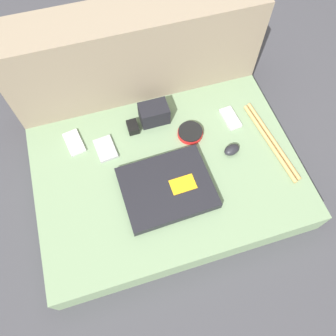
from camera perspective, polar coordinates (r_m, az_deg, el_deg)
ground_plane at (r=1.34m, az=-0.00°, el=-2.82°), size 8.00×8.00×0.00m
couch_seat at (r=1.29m, az=-0.00°, el=-1.68°), size 0.99×0.69×0.12m
couch_backrest at (r=1.40m, az=-5.62°, el=17.64°), size 0.99×0.20×0.48m
laptop at (r=1.18m, az=-0.18°, el=-3.46°), size 0.33×0.27×0.03m
computer_mouse at (r=1.28m, az=11.06°, el=3.13°), size 0.07×0.06×0.03m
speaker_puck at (r=1.31m, az=3.90°, el=6.17°), size 0.10×0.10×0.03m
phone_silver at (r=1.34m, az=-16.03°, el=4.28°), size 0.08×0.12×0.01m
phone_black at (r=1.37m, az=10.81°, el=8.53°), size 0.06×0.11×0.01m
phone_small at (r=1.29m, az=-10.84°, el=3.31°), size 0.08×0.11×0.01m
camera_pouch at (r=1.32m, az=-2.46°, el=9.48°), size 0.11×0.08×0.08m
charger_brick at (r=1.32m, az=-6.16°, el=7.10°), size 0.04×0.06×0.03m
drumstick_pair at (r=1.35m, az=17.44°, el=4.62°), size 0.07×0.38×0.02m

